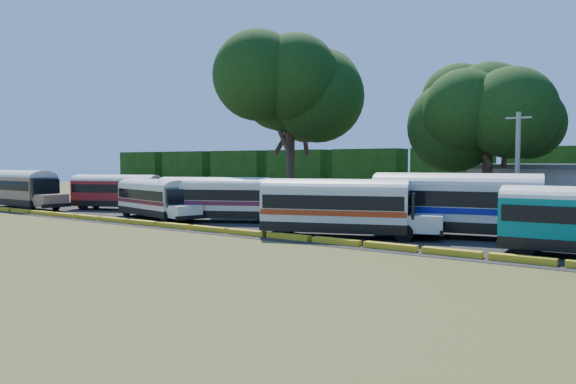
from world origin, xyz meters
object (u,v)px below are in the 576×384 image
Objects in this scene: bus_cream_west at (155,196)px; bus_white_red at (339,204)px; bus_red at (119,190)px; tree_west at (290,90)px; bus_beige at (20,187)px.

bus_white_red is at bearing 10.93° from bus_cream_west.
bus_white_red reaches higher than bus_cream_west.
bus_white_red is at bearing -31.06° from bus_red.
bus_cream_west is 0.91× the size of bus_white_red.
tree_west is at bearing 112.63° from bus_white_red.
bus_cream_west is 16.11m from bus_white_red.
bus_red is at bearing 171.87° from bus_cream_west.
bus_cream_west is at bearing -95.73° from tree_west.
bus_red is 17.91m from tree_west.
bus_red is 0.94× the size of bus_white_red.
bus_red is 25.02m from bus_white_red.
bus_red is 9.24m from bus_cream_west.
bus_red is (7.99, 4.45, -0.22)m from bus_beige.
tree_west reaches higher than bus_white_red.
bus_red is at bearing 30.76° from bus_beige.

